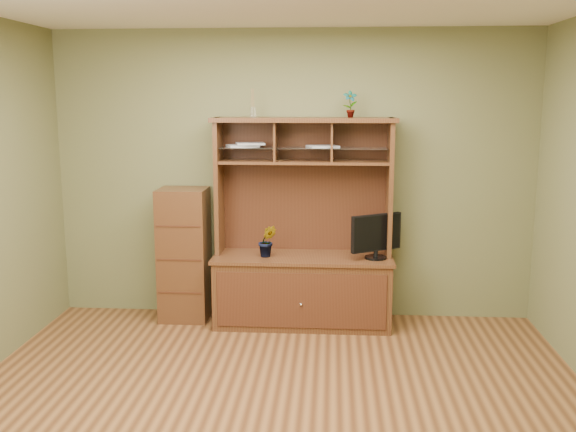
{
  "coord_description": "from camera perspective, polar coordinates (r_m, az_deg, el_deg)",
  "views": [
    {
      "loc": [
        0.37,
        -3.99,
        2.09
      ],
      "look_at": [
        0.01,
        1.2,
        1.11
      ],
      "focal_mm": 40.0,
      "sensor_mm": 36.0,
      "label": 1
    }
  ],
  "objects": [
    {
      "name": "monitor",
      "position": [
        5.78,
        7.85,
        -1.72
      ],
      "size": [
        0.45,
        0.3,
        0.4
      ],
      "rotation": [
        0.0,
        0.0,
        0.56
      ],
      "color": "black",
      "rests_on": "media_hutch"
    },
    {
      "name": "top_plant",
      "position": [
        5.8,
        5.55,
        9.88
      ],
      "size": [
        0.14,
        0.1,
        0.24
      ],
      "primitive_type": "imported",
      "rotation": [
        0.0,
        0.0,
        0.12
      ],
      "color": "#3E6C25",
      "rests_on": "media_hutch"
    },
    {
      "name": "side_cabinet",
      "position": [
        6.11,
        -9.2,
        -3.39
      ],
      "size": [
        0.45,
        0.41,
        1.25
      ],
      "color": "#411E12",
      "rests_on": "room"
    },
    {
      "name": "reed_diffuser",
      "position": [
        5.85,
        -3.16,
        9.73
      ],
      "size": [
        0.05,
        0.05,
        0.26
      ],
      "color": "silver",
      "rests_on": "media_hutch"
    },
    {
      "name": "orchid_plant",
      "position": [
        5.81,
        -1.85,
        -2.23
      ],
      "size": [
        0.17,
        0.14,
        0.29
      ],
      "primitive_type": "imported",
      "rotation": [
        0.0,
        0.0,
        0.07
      ],
      "color": "#24521C",
      "rests_on": "media_hutch"
    },
    {
      "name": "magazines",
      "position": [
        5.84,
        -1.54,
        6.3
      ],
      "size": [
        1.05,
        0.29,
        0.04
      ],
      "color": "silver",
      "rests_on": "media_hutch"
    },
    {
      "name": "media_hutch",
      "position": [
        5.94,
        1.32,
        -4.68
      ],
      "size": [
        1.66,
        0.61,
        1.9
      ],
      "color": "#411E12",
      "rests_on": "room"
    },
    {
      "name": "room",
      "position": [
        4.08,
        -1.32,
        0.19
      ],
      "size": [
        4.54,
        4.04,
        2.74
      ],
      "color": "#4F2D16",
      "rests_on": "ground"
    }
  ]
}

